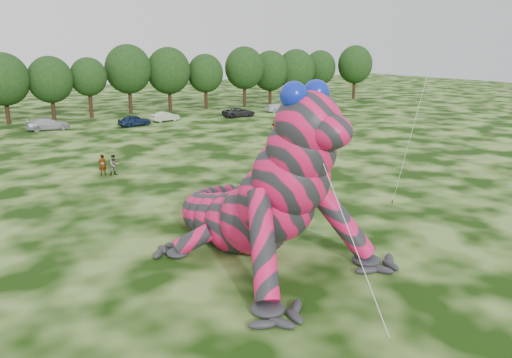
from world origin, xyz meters
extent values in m
plane|color=#16330A|center=(0.00, 0.00, 0.00)|extent=(240.00, 240.00, 0.00)
cylinder|color=silver|center=(8.98, 3.56, 9.86)|extent=(0.02, 0.02, 20.04)
cylinder|color=#382314|center=(7.71, 4.82, 0.12)|extent=(0.08, 0.08, 0.24)
imported|color=#B2B7BD|center=(-6.41, 49.09, 0.75)|extent=(5.23, 2.30, 1.49)
imported|color=#122244|center=(3.85, 46.35, 0.72)|extent=(4.42, 2.19, 1.45)
imported|color=beige|center=(8.91, 48.27, 0.66)|extent=(4.19, 2.06, 1.32)
imported|color=#232326|center=(19.87, 46.56, 0.69)|extent=(4.99, 2.34, 1.38)
imported|color=silver|center=(28.01, 48.33, 0.66)|extent=(4.70, 2.23, 1.32)
imported|color=gray|center=(15.68, 30.93, 0.90)|extent=(0.72, 1.13, 1.79)
imported|color=gray|center=(15.56, 28.65, 0.92)|extent=(1.10, 1.36, 1.84)
imported|color=gray|center=(-5.98, 22.34, 0.85)|extent=(0.88, 0.72, 1.70)
imported|color=gray|center=(-6.85, 22.69, 0.89)|extent=(0.68, 0.48, 1.78)
imported|color=gray|center=(6.15, 16.18, 0.78)|extent=(1.28, 1.42, 1.57)
camera|label=1|loc=(-17.16, -17.60, 10.42)|focal=35.00mm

